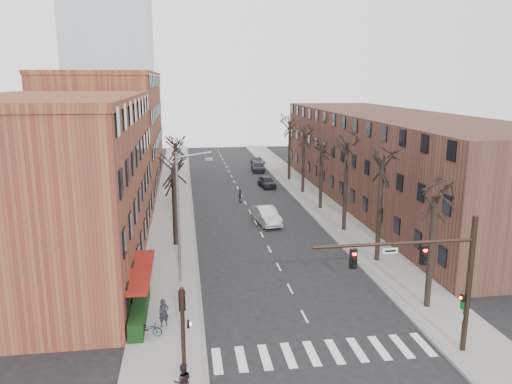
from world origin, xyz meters
name	(u,v)px	position (x,y,z in m)	size (l,w,h in m)	color
ground	(323,352)	(0.00, 0.00, 0.00)	(160.00, 160.00, 0.00)	black
sidewalk_left	(174,198)	(-8.00, 35.00, 0.07)	(4.00, 90.00, 0.15)	gray
sidewalk_right	(308,194)	(8.00, 35.00, 0.07)	(4.00, 90.00, 0.15)	gray
building_left_near	(56,186)	(-16.00, 15.00, 6.00)	(12.00, 26.00, 12.00)	brown
building_left_far	(110,132)	(-16.00, 44.00, 7.00)	(12.00, 28.00, 14.00)	brown
building_right	(390,158)	(16.00, 30.00, 5.00)	(12.00, 50.00, 10.00)	#503225
office_tower	(107,2)	(-22.00, 95.00, 30.00)	(18.00, 18.00, 60.00)	#B2B7BF
awning_left	(143,312)	(-9.40, 6.00, 0.00)	(1.20, 7.00, 0.15)	maroon
hedge	(140,309)	(-9.50, 5.00, 0.65)	(0.80, 6.00, 1.00)	black
tree_right_a	(426,308)	(7.60, 4.00, 0.00)	(5.20, 5.20, 10.00)	black
tree_right_b	(377,262)	(7.60, 12.00, 0.00)	(5.20, 5.20, 10.80)	black
tree_right_c	(344,231)	(7.60, 20.00, 0.00)	(5.20, 5.20, 11.60)	black
tree_right_d	(320,209)	(7.60, 28.00, 0.00)	(5.20, 5.20, 10.00)	black
tree_right_e	(303,193)	(7.60, 36.00, 0.00)	(5.20, 5.20, 10.80)	black
tree_right_f	(289,180)	(7.60, 44.00, 0.00)	(5.20, 5.20, 11.60)	black
tree_left_a	(176,246)	(-7.60, 18.00, 0.00)	(5.20, 5.20, 9.50)	black
tree_left_b	(177,201)	(-7.60, 34.00, 0.00)	(5.20, 5.20, 9.50)	black
signal_mast_arm	(441,273)	(5.45, -1.00, 4.40)	(8.14, 0.30, 7.20)	black
signal_pole_left	(183,324)	(-6.99, -0.95, 2.61)	(0.47, 0.44, 4.40)	black
streetlight	(181,212)	(-7.03, 10.00, 5.01)	(2.45, 0.22, 9.03)	slate
silver_sedan	(267,216)	(1.00, 23.33, 0.81)	(1.71, 4.91, 1.62)	#A5A8AC
parked_car_near	(267,182)	(3.80, 39.92, 0.71)	(1.68, 4.18, 1.42)	black
parked_car_mid	(258,167)	(4.37, 51.28, 0.67)	(1.88, 4.63, 1.34)	black
parked_car_far	(258,161)	(5.30, 57.71, 0.58)	(1.92, 4.17, 1.16)	slate
pedestrian_a	(164,313)	(-8.08, 3.73, 0.94)	(0.58, 0.38, 1.58)	black
pedestrian_b	(183,381)	(-7.05, -2.98, 0.98)	(0.81, 0.63, 1.66)	black
pedestrian_crossing	(240,196)	(-0.55, 32.14, 0.76)	(0.89, 0.37, 1.53)	black
bicycle	(148,329)	(-8.89, 2.76, 0.56)	(0.54, 1.55, 0.81)	gray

